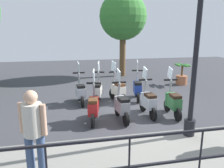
# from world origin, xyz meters

# --- Properties ---
(ground_plane) EXTENTS (28.00, 28.00, 0.00)m
(ground_plane) POSITION_xyz_m (0.00, 0.00, 0.00)
(ground_plane) COLOR #38383D
(promenade_walkway) EXTENTS (2.20, 20.00, 0.15)m
(promenade_walkway) POSITION_xyz_m (-3.15, 0.00, 0.07)
(promenade_walkway) COLOR gray
(promenade_walkway) RESTS_ON ground_plane
(fence_railing) EXTENTS (0.04, 16.03, 1.07)m
(fence_railing) POSITION_xyz_m (-4.20, 0.00, 0.89)
(fence_railing) COLOR black
(fence_railing) RESTS_ON promenade_walkway
(lamp_post_near) EXTENTS (0.26, 0.90, 4.14)m
(lamp_post_near) POSITION_xyz_m (-2.40, -0.91, 1.98)
(lamp_post_near) COLOR black
(lamp_post_near) RESTS_ON promenade_walkway
(pedestrian_distant) EXTENTS (0.42, 0.46, 1.59)m
(pedestrian_distant) POSITION_xyz_m (-3.38, 2.55, 1.08)
(pedestrian_distant) COLOR #384C70
(pedestrian_distant) RESTS_ON promenade_walkway
(tree_distant) EXTENTS (2.75, 2.75, 4.88)m
(tree_distant) POSITION_xyz_m (5.89, -1.31, 3.47)
(tree_distant) COLOR brown
(tree_distant) RESTS_ON ground_plane
(potted_palm) EXTENTS (1.06, 0.66, 1.05)m
(potted_palm) POSITION_xyz_m (3.09, -3.72, 0.45)
(potted_palm) COLOR #9E5B3D
(potted_palm) RESTS_ON ground_plane
(scooter_near_0) EXTENTS (1.23, 0.44, 1.54)m
(scooter_near_0) POSITION_xyz_m (-0.83, -1.26, 0.48)
(scooter_near_0) COLOR black
(scooter_near_0) RESTS_ON ground_plane
(scooter_near_1) EXTENTS (1.23, 0.44, 1.54)m
(scooter_near_1) POSITION_xyz_m (-0.64, -0.50, 0.48)
(scooter_near_1) COLOR black
(scooter_near_1) RESTS_ON ground_plane
(scooter_near_2) EXTENTS (1.23, 0.44, 1.54)m
(scooter_near_2) POSITION_xyz_m (-0.85, 0.42, 0.48)
(scooter_near_2) COLOR black
(scooter_near_2) RESTS_ON ground_plane
(scooter_near_3) EXTENTS (1.22, 0.48, 1.54)m
(scooter_near_3) POSITION_xyz_m (-0.79, 1.26, 0.48)
(scooter_near_3) COLOR black
(scooter_near_3) RESTS_ON ground_plane
(scooter_far_0) EXTENTS (1.22, 0.51, 1.54)m
(scooter_far_0) POSITION_xyz_m (1.05, -0.69, 0.48)
(scooter_far_0) COLOR black
(scooter_far_0) RESTS_ON ground_plane
(scooter_far_1) EXTENTS (1.20, 0.55, 1.54)m
(scooter_far_1) POSITION_xyz_m (0.96, 0.12, 0.48)
(scooter_far_1) COLOR black
(scooter_far_1) RESTS_ON ground_plane
(scooter_far_2) EXTENTS (1.21, 0.53, 1.54)m
(scooter_far_2) POSITION_xyz_m (1.00, 0.88, 0.48)
(scooter_far_2) COLOR black
(scooter_far_2) RESTS_ON ground_plane
(scooter_far_3) EXTENTS (1.23, 0.44, 1.54)m
(scooter_far_3) POSITION_xyz_m (1.01, 1.54, 0.48)
(scooter_far_3) COLOR black
(scooter_far_3) RESTS_ON ground_plane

